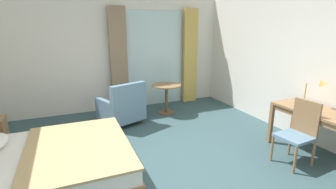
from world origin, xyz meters
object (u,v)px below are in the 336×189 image
desk_chair (299,130)px  round_cafe_table (166,92)px  armchair_by_window (122,108)px  desk_lamp (318,87)px  bed (46,165)px  writing_desk (323,117)px

desk_chair → round_cafe_table: desk_chair is taller
desk_chair → armchair_by_window: (-2.03, 2.49, -0.16)m
armchair_by_window → desk_lamp: bearing=-42.3°
armchair_by_window → round_cafe_table: 1.15m
bed → round_cafe_table: size_ratio=2.95×
armchair_by_window → desk_chair: bearing=-50.7°
writing_desk → desk_lamp: bearing=71.0°
armchair_by_window → round_cafe_table: (1.10, 0.29, 0.16)m
writing_desk → bed: bearing=166.8°
writing_desk → round_cafe_table: writing_desk is taller
bed → desk_chair: (3.38, -0.88, 0.26)m
desk_lamp → round_cafe_table: 3.03m
desk_chair → round_cafe_table: 2.93m
armchair_by_window → round_cafe_table: size_ratio=1.43×
bed → desk_lamp: 4.04m
round_cafe_table → desk_lamp: bearing=-61.0°
bed → writing_desk: bearing=-13.2°
bed → armchair_by_window: bed is taller
desk_chair → writing_desk: bearing=-2.9°
bed → writing_desk: 3.95m
bed → round_cafe_table: bed is taller
writing_desk → desk_chair: 0.46m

